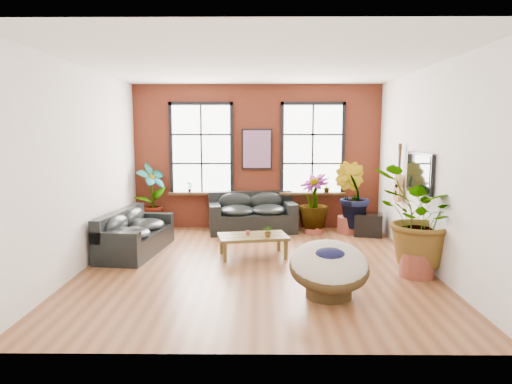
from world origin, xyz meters
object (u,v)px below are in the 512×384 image
Objects in this scene: coffee_table at (253,238)px; papasan_chair at (329,267)px; sofa_back at (252,214)px; sofa_left at (133,234)px.

papasan_chair is (1.13, -2.13, 0.08)m from coffee_table.
sofa_left is (-2.30, -1.94, -0.04)m from sofa_back.
sofa_back is 3.01m from sofa_left.
sofa_back reaches higher than papasan_chair.
coffee_table is (0.06, -2.22, -0.05)m from sofa_back.
sofa_left is 4.25m from papasan_chair.
papasan_chair is at bearing -117.69° from sofa_left.
sofa_back is 1.77× the size of papasan_chair.
sofa_back is at bearing -43.02° from sofa_left.
coffee_table is at bearing -89.86° from sofa_left.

